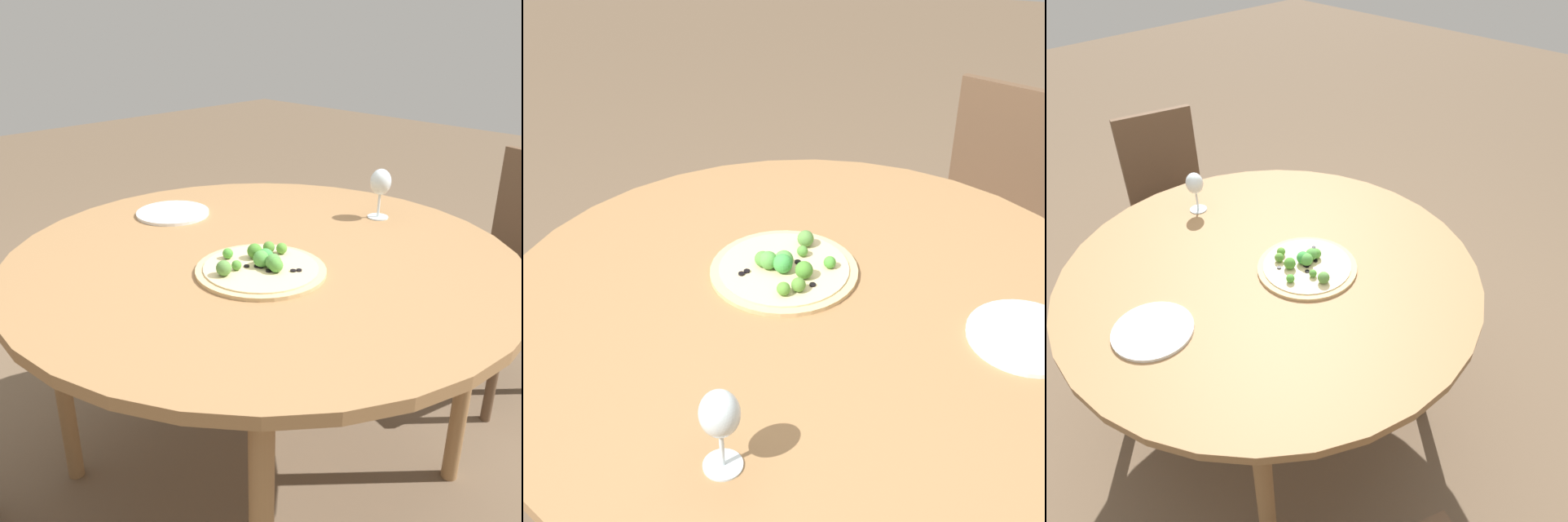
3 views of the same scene
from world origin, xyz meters
TOP-DOWN VIEW (x-y plane):
  - ground_plane at (0.00, 0.00)m, footprint 12.00×12.00m
  - dining_table at (0.00, 0.00)m, footprint 1.36×1.36m
  - chair at (-0.27, -1.05)m, footprint 0.49×0.49m
  - pizza at (-0.08, 0.09)m, footprint 0.33×0.33m
  - wine_glass at (-0.05, -0.46)m, footprint 0.06×0.06m
  - plate_near at (0.43, -0.02)m, footprint 0.23×0.23m

SIDE VIEW (x-z plane):
  - ground_plane at x=0.00m, z-range 0.00..0.00m
  - chair at x=-0.27m, z-range 0.03..0.92m
  - dining_table at x=0.00m, z-range 0.33..1.10m
  - plate_near at x=0.43m, z-range 0.77..0.78m
  - pizza at x=-0.08m, z-range 0.76..0.81m
  - wine_glass at x=-0.05m, z-range 0.80..0.96m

